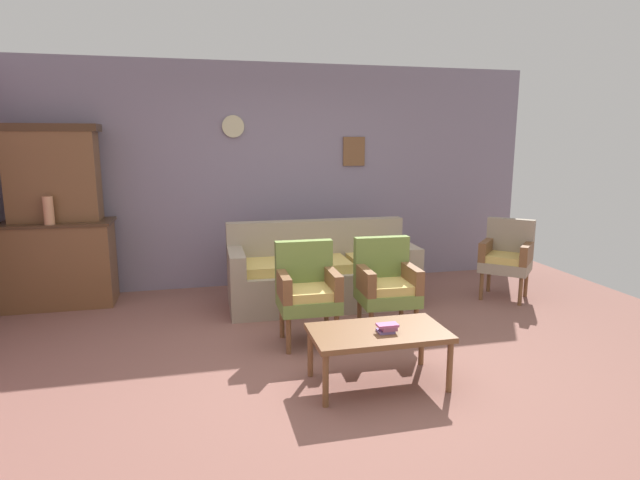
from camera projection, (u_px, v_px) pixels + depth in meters
ground_plane at (340, 366)px, 4.17m from camera, size 7.68×7.68×0.00m
wall_back_with_decor at (283, 176)px, 6.42m from camera, size 6.40×0.09×2.70m
side_cabinet at (60, 264)px, 5.64m from camera, size 1.16×0.55×0.93m
cabinet_upper_hutch at (53, 172)px, 5.53m from camera, size 0.99×0.38×1.03m
vase_on_cabinet at (48, 210)px, 5.34m from camera, size 0.10×0.10×0.29m
floral_couch at (321, 275)px, 5.72m from camera, size 2.04×0.83×0.90m
armchair_near_cabinet at (307, 288)px, 4.60m from camera, size 0.53×0.50×0.90m
armchair_near_couch_end at (386, 282)px, 4.78m from camera, size 0.54×0.51×0.90m
wingback_chair_by_fireplace at (507, 255)px, 5.92m from camera, size 0.71×0.71×0.90m
coffee_table at (378, 336)px, 3.81m from camera, size 1.00×0.56×0.42m
book_stack_on_table at (387, 328)px, 3.75m from camera, size 0.15×0.10×0.07m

